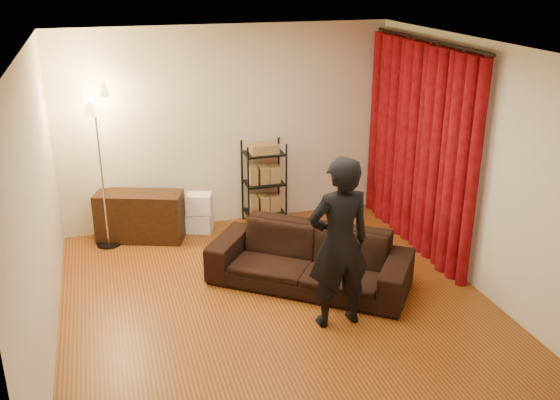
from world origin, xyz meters
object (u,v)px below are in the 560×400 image
object	(u,v)px
wire_shelf	(264,183)
person	(339,243)
storage_boxes	(200,213)
sofa	(309,259)
floor_lamp	(101,170)
media_cabinet	(140,216)

from	to	relation	value
wire_shelf	person	bearing A→B (deg)	-74.71
person	storage_boxes	world-z (taller)	person
sofa	floor_lamp	bearing A→B (deg)	177.69
person	media_cabinet	bearing A→B (deg)	-59.22
floor_lamp	media_cabinet	bearing A→B (deg)	8.19
person	media_cabinet	distance (m)	3.20
wire_shelf	floor_lamp	distance (m)	2.18
sofa	storage_boxes	size ratio (longest dim) A/B	4.05
person	wire_shelf	size ratio (longest dim) A/B	1.51
sofa	wire_shelf	size ratio (longest dim) A/B	1.90
person	media_cabinet	world-z (taller)	person
person	media_cabinet	size ratio (longest dim) A/B	1.59
storage_boxes	wire_shelf	bearing A→B (deg)	4.30
sofa	wire_shelf	distance (m)	1.92
media_cabinet	floor_lamp	distance (m)	0.82
sofa	floor_lamp	size ratio (longest dim) A/B	1.09
media_cabinet	wire_shelf	size ratio (longest dim) A/B	0.95
media_cabinet	sofa	bearing A→B (deg)	-27.00
sofa	person	world-z (taller)	person
media_cabinet	storage_boxes	distance (m)	0.79
sofa	storage_boxes	xyz separation A→B (m)	(-0.93, 1.83, -0.05)
sofa	storage_boxes	bearing A→B (deg)	153.77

